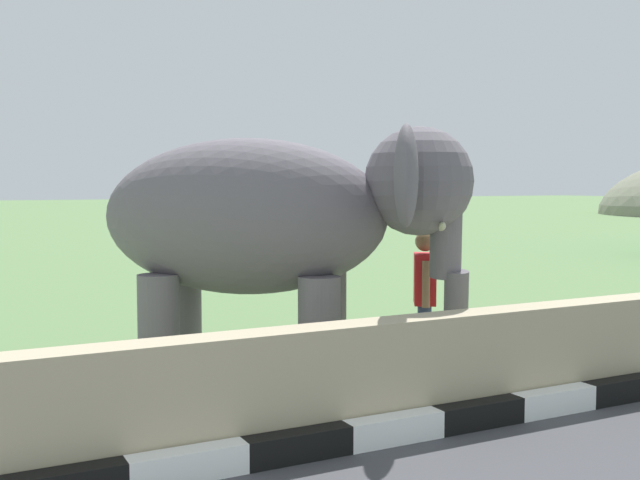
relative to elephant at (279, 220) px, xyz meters
name	(u,v)px	position (x,y,z in m)	size (l,w,h in m)	color
barrier_parapet	(293,389)	(-0.75, -1.94, -1.30)	(28.00, 0.36, 1.00)	tan
elephant	(279,220)	(0.00, 0.00, 0.00)	(3.95, 3.55, 2.80)	slate
person_handler	(425,295)	(1.64, -0.40, -0.88)	(0.42, 0.59, 1.66)	navy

